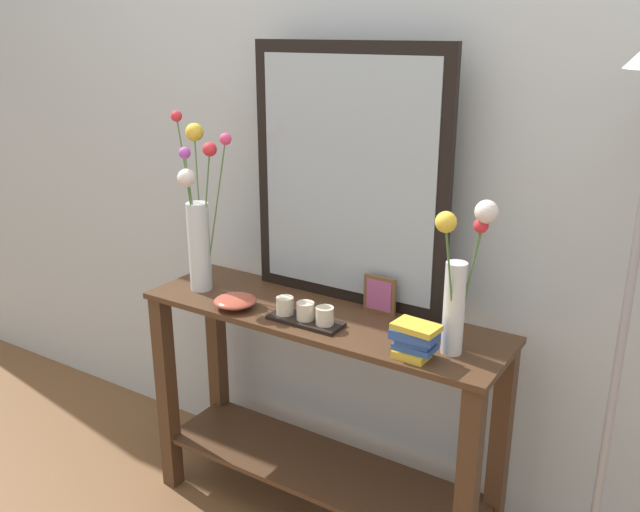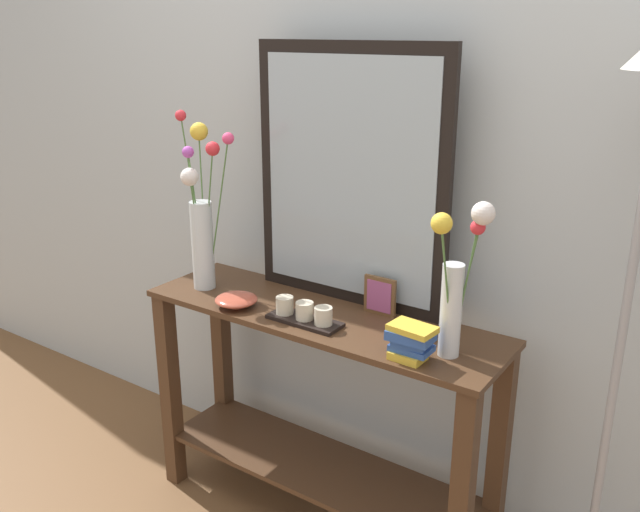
# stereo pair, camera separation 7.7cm
# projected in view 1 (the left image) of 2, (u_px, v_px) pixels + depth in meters

# --- Properties ---
(wall_back) EXTENTS (6.40, 0.08, 2.70)m
(wall_back) POSITION_uv_depth(u_px,v_px,m) (369.00, 126.00, 2.24)
(wall_back) COLOR #B2BCC1
(wall_back) RESTS_ON ground
(console_table) EXTENTS (1.23, 0.36, 0.79)m
(console_table) POSITION_uv_depth(u_px,v_px,m) (320.00, 399.00, 2.28)
(console_table) COLOR #472D1C
(console_table) RESTS_ON ground
(mirror_leaning) EXTENTS (0.70, 0.03, 0.84)m
(mirror_leaning) POSITION_uv_depth(u_px,v_px,m) (348.00, 178.00, 2.16)
(mirror_leaning) COLOR black
(mirror_leaning) RESTS_ON console_table
(tall_vase_left) EXTENTS (0.23, 0.18, 0.61)m
(tall_vase_left) POSITION_uv_depth(u_px,v_px,m) (198.00, 219.00, 2.31)
(tall_vase_left) COLOR silver
(tall_vase_left) RESTS_ON console_table
(vase_right) EXTENTS (0.14, 0.14, 0.45)m
(vase_right) POSITION_uv_depth(u_px,v_px,m) (459.00, 278.00, 1.83)
(vase_right) COLOR silver
(vase_right) RESTS_ON console_table
(candle_tray) EXTENTS (0.24, 0.09, 0.07)m
(candle_tray) POSITION_uv_depth(u_px,v_px,m) (305.00, 314.00, 2.11)
(candle_tray) COLOR black
(candle_tray) RESTS_ON console_table
(picture_frame_small) EXTENTS (0.11, 0.01, 0.13)m
(picture_frame_small) POSITION_uv_depth(u_px,v_px,m) (380.00, 295.00, 2.16)
(picture_frame_small) COLOR brown
(picture_frame_small) RESTS_ON console_table
(decorative_bowl) EXTENTS (0.14, 0.14, 0.04)m
(decorative_bowl) POSITION_uv_depth(u_px,v_px,m) (235.00, 301.00, 2.22)
(decorative_bowl) COLOR #B24C38
(decorative_bowl) RESTS_ON console_table
(book_stack) EXTENTS (0.13, 0.10, 0.10)m
(book_stack) POSITION_uv_depth(u_px,v_px,m) (415.00, 339.00, 1.87)
(book_stack) COLOR gold
(book_stack) RESTS_ON console_table
(floor_lamp) EXTENTS (0.24, 0.24, 1.67)m
(floor_lamp) POSITION_uv_depth(u_px,v_px,m) (636.00, 253.00, 1.68)
(floor_lamp) COLOR #9E9EA3
(floor_lamp) RESTS_ON ground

